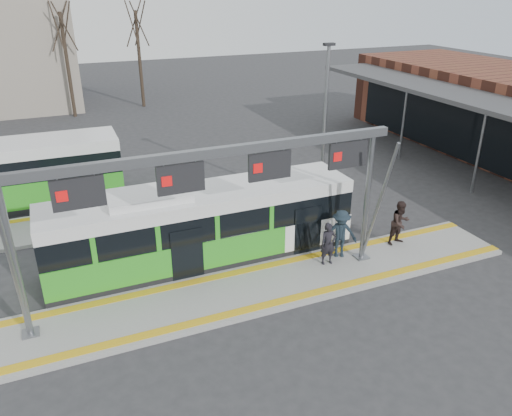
{
  "coord_description": "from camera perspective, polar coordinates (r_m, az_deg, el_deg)",
  "views": [
    {
      "loc": [
        -4.95,
        -13.77,
        9.97
      ],
      "look_at": [
        2.15,
        3.0,
        1.74
      ],
      "focal_mm": 35.0,
      "sensor_mm": 36.0,
      "label": 1
    }
  ],
  "objects": [
    {
      "name": "gantry",
      "position": [
        15.81,
        -4.48,
        3.22
      ],
      "size": [
        13.0,
        1.68,
        5.2
      ],
      "color": "slate",
      "rests_on": "platform_main"
    },
    {
      "name": "platform_main",
      "position": [
        17.66,
        -2.68,
        -9.79
      ],
      "size": [
        22.0,
        3.0,
        0.15
      ],
      "primitive_type": "cube",
      "color": "gray",
      "rests_on": "ground"
    },
    {
      "name": "tactile_second",
      "position": [
        24.95,
        -18.86,
        -0.23
      ],
      "size": [
        20.0,
        0.35,
        0.02
      ],
      "color": "gold",
      "rests_on": "platform_second"
    },
    {
      "name": "lamp_east",
      "position": [
        23.43,
        7.84,
        9.46
      ],
      "size": [
        0.5,
        0.25,
        7.63
      ],
      "color": "slate",
      "rests_on": "ground"
    },
    {
      "name": "passenger_a",
      "position": [
        19.07,
        8.26,
        -4.06
      ],
      "size": [
        0.66,
        0.47,
        1.68
      ],
      "primitive_type": "imported",
      "rotation": [
        0.0,
        0.0,
        -0.12
      ],
      "color": "black",
      "rests_on": "platform_main"
    },
    {
      "name": "ground",
      "position": [
        17.71,
        -2.68,
        -9.99
      ],
      "size": [
        120.0,
        120.0,
        0.0
      ],
      "primitive_type": "plane",
      "color": "#2D2D30",
      "rests_on": "ground"
    },
    {
      "name": "hero_bus",
      "position": [
        19.17,
        -6.22,
        -2.16
      ],
      "size": [
        11.73,
        2.51,
        3.22
      ],
      "rotation": [
        0.0,
        0.0,
        0.0
      ],
      "color": "black",
      "rests_on": "ground"
    },
    {
      "name": "tree_left",
      "position": [
        43.13,
        -21.3,
        18.68
      ],
      "size": [
        1.4,
        1.4,
        9.09
      ],
      "color": "#382B21",
      "rests_on": "ground"
    },
    {
      "name": "tree_mid",
      "position": [
        45.3,
        -13.51,
        19.71
      ],
      "size": [
        1.4,
        1.4,
        9.01
      ],
      "color": "#382B21",
      "rests_on": "ground"
    },
    {
      "name": "passenger_b",
      "position": [
        21.11,
        16.16,
        -1.63
      ],
      "size": [
        0.98,
        0.81,
        1.86
      ],
      "primitive_type": "imported",
      "rotation": [
        0.0,
        0.0,
        0.13
      ],
      "color": "black",
      "rests_on": "platform_main"
    },
    {
      "name": "passenger_c",
      "position": [
        19.57,
        9.65,
        -2.92
      ],
      "size": [
        1.45,
        1.17,
        1.95
      ],
      "primitive_type": "imported",
      "rotation": [
        0.0,
        0.0,
        -0.41
      ],
      "color": "#19242D",
      "rests_on": "platform_main"
    },
    {
      "name": "platform_second",
      "position": [
        23.93,
        -18.56,
        -1.47
      ],
      "size": [
        20.0,
        3.0,
        0.15
      ],
      "primitive_type": "cube",
      "color": "gray",
      "rests_on": "ground"
    },
    {
      "name": "tactile_main",
      "position": [
        17.62,
        -2.69,
        -9.56
      ],
      "size": [
        22.0,
        2.65,
        0.02
      ],
      "color": "gold",
      "rests_on": "platform_main"
    }
  ]
}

